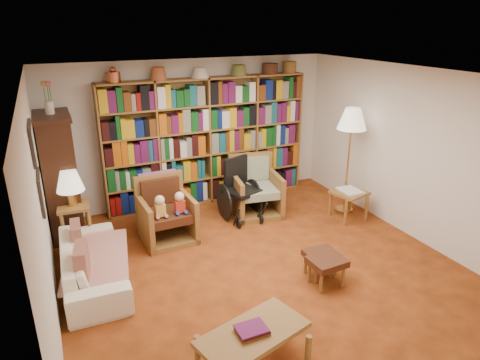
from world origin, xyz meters
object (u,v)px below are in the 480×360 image
sofa (93,263)px  footstool_b (327,264)px  side_table_papers (349,196)px  side_table_lamp (75,216)px  footstool_a (321,256)px  armchair_leather (165,213)px  floor_lamp (352,123)px  wheelchair (239,191)px  coffee_table (253,336)px  armchair_sage (253,191)px

sofa → footstool_b: 2.90m
side_table_papers → side_table_lamp: bearing=168.0°
footstool_a → footstool_b: size_ratio=0.92×
side_table_lamp → armchair_leather: armchair_leather is taller
floor_lamp → wheelchair: bearing=163.0°
wheelchair → coffee_table: bearing=-112.2°
side_table_lamp → wheelchair: bearing=-1.5°
sofa → floor_lamp: size_ratio=1.00×
footstool_a → coffee_table: coffee_table is taller
side_table_papers → footstool_b: (-1.44, -1.43, -0.11)m
footstool_a → footstool_b: footstool_b is taller
side_table_papers → coffee_table: side_table_papers is taller
floor_lamp → side_table_papers: size_ratio=2.98×
sofa → footstool_a: bearing=-110.2°
side_table_lamp → wheelchair: size_ratio=0.65×
side_table_papers → armchair_sage: bearing=145.0°
sofa → side_table_papers: sofa is taller
wheelchair → armchair_sage: bearing=17.7°
armchair_leather → footstool_a: 2.40m
armchair_leather → side_table_papers: 2.97m
footstool_b → coffee_table: coffee_table is taller
armchair_leather → side_table_papers: armchair_leather is taller
side_table_lamp → coffee_table: 3.40m
sofa → armchair_sage: armchair_sage is taller
armchair_leather → coffee_table: bearing=-89.0°
footstool_a → side_table_lamp: bearing=142.6°
wheelchair → floor_lamp: size_ratio=0.56×
side_table_lamp → armchair_leather: size_ratio=0.68×
sofa → armchair_leather: bearing=-53.8°
sofa → side_table_lamp: 1.07m
footstool_a → coffee_table: 1.79m
side_table_lamp → armchair_sage: 2.86m
armchair_leather → coffee_table: (0.05, -2.88, -0.05)m
armchair_sage → footstool_a: bearing=-92.4°
footstool_a → armchair_leather: bearing=129.2°
sofa → wheelchair: size_ratio=1.80×
footstool_a → footstool_b: bearing=-105.3°
sofa → footstool_b: sofa is taller
sofa → side_table_lamp: size_ratio=2.78×
armchair_leather → side_table_lamp: bearing=168.4°
side_table_lamp → floor_lamp: bearing=-8.0°
side_table_papers → floor_lamp: bearing=62.1°
armchair_sage → footstool_a: armchair_sage is taller
sofa → coffee_table: size_ratio=1.56×
coffee_table → armchair_sage: bearing=63.8°
armchair_leather → floor_lamp: bearing=-6.5°
footstool_b → wheelchair: bearing=94.1°
sofa → wheelchair: (2.45, 0.98, 0.19)m
footstool_b → side_table_papers: bearing=44.8°
sofa → side_table_papers: (4.05, 0.17, 0.14)m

